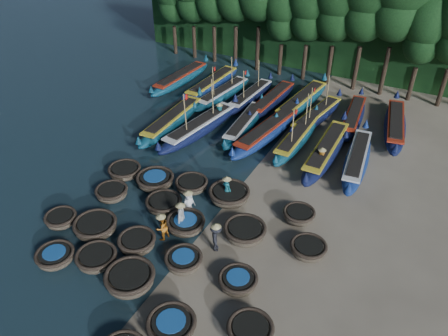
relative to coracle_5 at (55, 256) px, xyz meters
The scene contains 48 objects.
ground 8.79m from the coracle_5, 53.09° to the left, with size 120.00×120.00×0.00m, color gray.
foliage_wall 31.31m from the coracle_5, 80.20° to the left, with size 40.00×3.00×10.00m, color black.
coracle_5 is the anchor object (origin of this frame).
coracle_6 2.06m from the coracle_5, 24.23° to the left, with size 2.37×2.37×0.71m.
coracle_7 4.21m from the coracle_5, ahead, with size 2.38×2.38×0.83m.
coracle_8 7.25m from the coracle_5, ahead, with size 2.25×2.25×0.76m.
coracle_9 10.23m from the coracle_5, ahead, with size 2.35×2.35×0.77m.
coracle_10 2.78m from the coracle_5, 129.66° to the left, with size 2.11×2.11×0.68m.
coracle_11 2.56m from the coracle_5, 83.08° to the left, with size 2.32×2.32×0.76m.
coracle_12 3.96m from the coracle_5, 41.14° to the left, with size 2.13×2.13×0.78m.
coracle_13 6.31m from the coracle_5, 25.31° to the left, with size 2.13×2.13×0.73m.
coracle_14 9.04m from the coracle_5, 18.22° to the left, with size 1.89×1.89×0.68m.
coracle_15 5.30m from the coracle_5, 99.33° to the left, with size 2.13×2.13×0.70m.
coracle_16 6.31m from the coracle_5, 67.83° to the left, with size 2.56×2.56×0.69m.
coracle_17 6.64m from the coracle_5, 48.75° to the left, with size 2.41×2.41×0.71m.
coracle_18 9.50m from the coracle_5, 38.41° to the left, with size 2.71×2.71×0.79m.
coracle_19 12.47m from the coracle_5, 30.38° to the left, with size 1.92×1.92×0.70m.
coracle_20 7.52m from the coracle_5, 102.32° to the left, with size 2.30×2.30×0.68m.
coracle_21 7.43m from the coracle_5, 84.66° to the left, with size 2.57×2.57×0.76m.
coracle_22 8.59m from the coracle_5, 70.75° to the left, with size 1.99×1.99×0.70m.
coracle_23 9.79m from the coracle_5, 57.15° to the left, with size 2.76×2.76×0.80m.
coracle_24 12.73m from the coracle_5, 42.02° to the left, with size 2.01×2.01×0.68m.
long_boat_2 14.15m from the coracle_5, 99.76° to the left, with size 1.81×8.84×1.56m.
long_boat_3 14.03m from the coracle_5, 90.22° to the left, with size 2.86×9.05×3.88m.
long_boat_4 16.24m from the coracle_5, 81.20° to the left, with size 1.94×7.76×1.37m.
long_boat_5 16.30m from the coracle_5, 74.19° to the left, with size 2.82×8.94×1.59m.
long_boat_6 17.29m from the coracle_5, 67.63° to the left, with size 1.52×8.12×3.45m.
long_boat_7 17.64m from the coracle_5, 59.82° to the left, with size 1.63×9.03×1.59m.
long_boat_8 18.75m from the coracle_5, 54.38° to the left, with size 2.33×8.26×1.46m.
long_boat_9 21.61m from the coracle_5, 106.24° to the left, with size 1.98×8.57×1.51m.
long_boat_10 21.17m from the coracle_5, 98.14° to the left, with size 1.88×8.77×1.54m.
long_boat_11 19.91m from the coracle_5, 93.89° to the left, with size 2.33×7.83×3.35m.
long_boat_12 20.51m from the coracle_5, 87.53° to the left, with size 1.76×7.64×3.25m.
long_boat_13 20.83m from the coracle_5, 82.42° to the left, with size 1.85×8.13×1.43m.
long_boat_14 21.97m from the coracle_5, 76.94° to the left, with size 2.52×9.01×1.59m.
long_boat_15 20.82m from the coracle_5, 71.06° to the left, with size 2.66×7.97×3.43m.
long_boat_16 22.87m from the coracle_5, 66.17° to the left, with size 2.11×7.78×1.38m.
long_boat_17 24.27m from the coracle_5, 59.70° to the left, with size 2.90×8.60×1.53m.
fisherman_0 7.26m from the coracle_5, 57.48° to the left, with size 0.71×0.88×1.76m.
fisherman_1 9.67m from the coracle_5, 57.43° to the left, with size 0.68×0.54×1.85m.
fisherman_2 5.34m from the coracle_5, 46.13° to the left, with size 0.74×0.87×1.75m.
fisherman_3 7.92m from the coracle_5, 34.18° to the left, with size 1.08×1.21×1.83m.
fisherman_4 6.47m from the coracle_5, 49.52° to the left, with size 0.73×1.08×1.90m.
fisherman_5 16.06m from the coracle_5, 88.53° to the left, with size 1.14×1.56×1.83m.
fisherman_6 16.47m from the coracle_5, 57.09° to the left, with size 0.57×0.80×1.71m.
tree_5 27.60m from the coracle_5, 88.36° to the left, with size 3.68×3.68×8.68m.
tree_6 27.91m from the coracle_5, 83.51° to the left, with size 4.09×4.09×9.65m.
tree_10 30.20m from the coracle_5, 65.57° to the left, with size 3.68×3.68×8.68m.
Camera 1 is at (9.08, -16.38, 16.11)m, focal length 35.00 mm.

